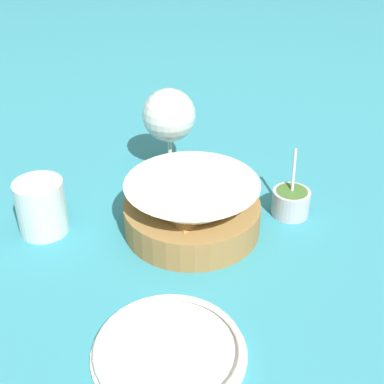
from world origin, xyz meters
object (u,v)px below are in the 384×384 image
(wine_glass, at_px, (169,118))
(beer_mug, at_px, (42,208))
(side_plate, at_px, (169,350))
(food_basket, at_px, (192,209))
(sauce_cup, at_px, (291,201))

(wine_glass, height_order, beer_mug, wine_glass)
(beer_mug, xyz_separation_m, side_plate, (-0.21, -0.24, -0.03))
(wine_glass, height_order, side_plate, wine_glass)
(food_basket, relative_size, beer_mug, 1.90)
(food_basket, height_order, wine_glass, wine_glass)
(food_basket, xyz_separation_m, beer_mug, (-0.04, 0.22, 0.00))
(side_plate, bearing_deg, beer_mug, 48.25)
(sauce_cup, distance_m, beer_mug, 0.39)
(wine_glass, bearing_deg, side_plate, -169.10)
(sauce_cup, height_order, side_plate, sauce_cup)
(side_plate, bearing_deg, wine_glass, 10.90)
(beer_mug, bearing_deg, food_basket, -80.73)
(beer_mug, height_order, side_plate, beer_mug)
(food_basket, distance_m, side_plate, 0.25)
(sauce_cup, distance_m, wine_glass, 0.26)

